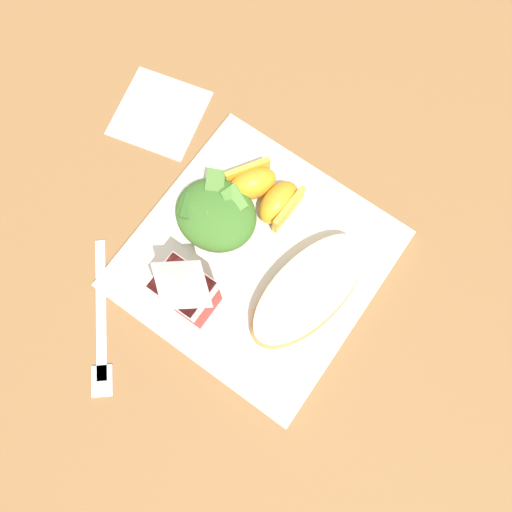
{
  "coord_description": "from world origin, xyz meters",
  "views": [
    {
      "loc": [
        -0.09,
        0.12,
        0.59
      ],
      "look_at": [
        0.0,
        0.0,
        0.03
      ],
      "focal_mm": 34.82,
      "sensor_mm": 36.0,
      "label": 1
    }
  ],
  "objects_px": {
    "green_salad_pile": "(216,214)",
    "milk_carton": "(186,290)",
    "metal_fork": "(101,329)",
    "white_plate": "(256,260)",
    "orange_wedge_front": "(280,203)",
    "cheesy_pizza_bread": "(308,290)",
    "paper_napkin": "(159,113)",
    "orange_wedge_middle": "(252,182)"
  },
  "relations": [
    {
      "from": "white_plate",
      "to": "cheesy_pizza_bread",
      "type": "distance_m",
      "value": 0.08
    },
    {
      "from": "white_plate",
      "to": "orange_wedge_middle",
      "type": "height_order",
      "value": "orange_wedge_middle"
    },
    {
      "from": "white_plate",
      "to": "metal_fork",
      "type": "relative_size",
      "value": 1.81
    },
    {
      "from": "green_salad_pile",
      "to": "milk_carton",
      "type": "distance_m",
      "value": 0.11
    },
    {
      "from": "orange_wedge_front",
      "to": "milk_carton",
      "type": "bearing_deg",
      "value": 83.1
    },
    {
      "from": "white_plate",
      "to": "metal_fork",
      "type": "height_order",
      "value": "white_plate"
    },
    {
      "from": "white_plate",
      "to": "metal_fork",
      "type": "bearing_deg",
      "value": 59.86
    },
    {
      "from": "white_plate",
      "to": "paper_napkin",
      "type": "height_order",
      "value": "white_plate"
    },
    {
      "from": "orange_wedge_front",
      "to": "metal_fork",
      "type": "relative_size",
      "value": 0.4
    },
    {
      "from": "orange_wedge_middle",
      "to": "metal_fork",
      "type": "relative_size",
      "value": 0.45
    },
    {
      "from": "green_salad_pile",
      "to": "metal_fork",
      "type": "relative_size",
      "value": 0.65
    },
    {
      "from": "paper_napkin",
      "to": "orange_wedge_front",
      "type": "bearing_deg",
      "value": 173.35
    },
    {
      "from": "green_salad_pile",
      "to": "orange_wedge_middle",
      "type": "xyz_separation_m",
      "value": [
        -0.01,
        -0.06,
        -0.0
      ]
    },
    {
      "from": "cheesy_pizza_bread",
      "to": "green_salad_pile",
      "type": "height_order",
      "value": "green_salad_pile"
    },
    {
      "from": "milk_carton",
      "to": "metal_fork",
      "type": "distance_m",
      "value": 0.13
    },
    {
      "from": "white_plate",
      "to": "metal_fork",
      "type": "distance_m",
      "value": 0.2
    },
    {
      "from": "white_plate",
      "to": "milk_carton",
      "type": "distance_m",
      "value": 0.11
    },
    {
      "from": "cheesy_pizza_bread",
      "to": "metal_fork",
      "type": "distance_m",
      "value": 0.25
    },
    {
      "from": "cheesy_pizza_bread",
      "to": "milk_carton",
      "type": "height_order",
      "value": "milk_carton"
    },
    {
      "from": "orange_wedge_middle",
      "to": "metal_fork",
      "type": "distance_m",
      "value": 0.25
    },
    {
      "from": "paper_napkin",
      "to": "metal_fork",
      "type": "height_order",
      "value": "metal_fork"
    },
    {
      "from": "orange_wedge_front",
      "to": "orange_wedge_middle",
      "type": "bearing_deg",
      "value": -3.48
    },
    {
      "from": "cheesy_pizza_bread",
      "to": "orange_wedge_middle",
      "type": "height_order",
      "value": "orange_wedge_middle"
    },
    {
      "from": "milk_carton",
      "to": "orange_wedge_front",
      "type": "distance_m",
      "value": 0.16
    },
    {
      "from": "green_salad_pile",
      "to": "orange_wedge_middle",
      "type": "bearing_deg",
      "value": -101.04
    },
    {
      "from": "green_salad_pile",
      "to": "white_plate",
      "type": "bearing_deg",
      "value": 169.8
    },
    {
      "from": "green_salad_pile",
      "to": "milk_carton",
      "type": "relative_size",
      "value": 0.91
    },
    {
      "from": "paper_napkin",
      "to": "milk_carton",
      "type": "bearing_deg",
      "value": 137.38
    },
    {
      "from": "milk_carton",
      "to": "orange_wedge_middle",
      "type": "xyz_separation_m",
      "value": [
        0.02,
        -0.16,
        -0.04
      ]
    },
    {
      "from": "green_salad_pile",
      "to": "metal_fork",
      "type": "xyz_separation_m",
      "value": [
        0.03,
        0.19,
        -0.03
      ]
    },
    {
      "from": "orange_wedge_middle",
      "to": "paper_napkin",
      "type": "bearing_deg",
      "value": -7.45
    },
    {
      "from": "paper_napkin",
      "to": "cheesy_pizza_bread",
      "type": "bearing_deg",
      "value": 162.73
    },
    {
      "from": "white_plate",
      "to": "orange_wedge_middle",
      "type": "relative_size",
      "value": 4.0
    },
    {
      "from": "metal_fork",
      "to": "milk_carton",
      "type": "bearing_deg",
      "value": -127.93
    },
    {
      "from": "green_salad_pile",
      "to": "orange_wedge_front",
      "type": "relative_size",
      "value": 1.64
    },
    {
      "from": "green_salad_pile",
      "to": "orange_wedge_front",
      "type": "distance_m",
      "value": 0.08
    },
    {
      "from": "cheesy_pizza_bread",
      "to": "paper_napkin",
      "type": "distance_m",
      "value": 0.31
    },
    {
      "from": "green_salad_pile",
      "to": "orange_wedge_middle",
      "type": "height_order",
      "value": "green_salad_pile"
    },
    {
      "from": "orange_wedge_front",
      "to": "orange_wedge_middle",
      "type": "height_order",
      "value": "same"
    },
    {
      "from": "milk_carton",
      "to": "orange_wedge_middle",
      "type": "bearing_deg",
      "value": -81.11
    },
    {
      "from": "white_plate",
      "to": "milk_carton",
      "type": "height_order",
      "value": "milk_carton"
    },
    {
      "from": "cheesy_pizza_bread",
      "to": "milk_carton",
      "type": "distance_m",
      "value": 0.14
    }
  ]
}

